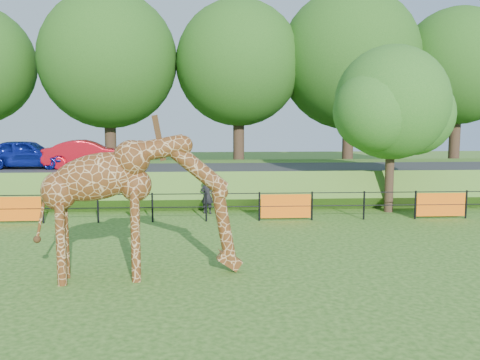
{
  "coord_description": "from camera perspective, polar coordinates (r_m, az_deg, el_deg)",
  "views": [
    {
      "loc": [
        0.11,
        -11.74,
        4.01
      ],
      "look_at": [
        1.06,
        4.44,
        2.0
      ],
      "focal_mm": 40.0,
      "sensor_mm": 36.0,
      "label": 1
    }
  ],
  "objects": [
    {
      "name": "giraffe",
      "position": [
        13.22,
        -10.49,
        -2.82
      ],
      "size": [
        5.02,
        1.51,
        3.53
      ],
      "primitive_type": null,
      "rotation": [
        0.0,
        0.0,
        0.12
      ],
      "color": "#5C3013",
      "rests_on": "ground"
    },
    {
      "name": "bg_tree_line",
      "position": [
        33.94,
        -0.34,
        12.45
      ],
      "size": [
        37.3,
        8.8,
        11.82
      ],
      "color": "#362418",
      "rests_on": "ground"
    },
    {
      "name": "ground",
      "position": [
        12.41,
        -3.77,
        -11.8
      ],
      "size": [
        90.0,
        90.0,
        0.0
      ],
      "primitive_type": "plane",
      "color": "#255114",
      "rests_on": "ground"
    },
    {
      "name": "tree_east",
      "position": [
        22.64,
        16.09,
        7.48
      ],
      "size": [
        5.4,
        4.71,
        6.76
      ],
      "color": "#362418",
      "rests_on": "ground"
    },
    {
      "name": "embankment",
      "position": [
        27.45,
        -3.56,
        0.02
      ],
      "size": [
        40.0,
        9.0,
        1.3
      ],
      "primitive_type": "cube",
      "color": "#255114",
      "rests_on": "ground"
    },
    {
      "name": "road",
      "position": [
        25.88,
        -3.58,
        1.17
      ],
      "size": [
        40.0,
        5.0,
        0.12
      ],
      "primitive_type": "cube",
      "color": "#2A2A2D",
      "rests_on": "embankment"
    },
    {
      "name": "perimeter_fence",
      "position": [
        20.04,
        -3.63,
        -2.89
      ],
      "size": [
        28.07,
        0.1,
        1.1
      ],
      "primitive_type": null,
      "color": "black",
      "rests_on": "ground"
    },
    {
      "name": "car_blue",
      "position": [
        27.52,
        -21.8,
        2.61
      ],
      "size": [
        4.12,
        1.77,
        1.39
      ],
      "primitive_type": "imported",
      "rotation": [
        0.0,
        0.0,
        1.54
      ],
      "color": "#1424A4",
      "rests_on": "road"
    },
    {
      "name": "car_red",
      "position": [
        26.76,
        -15.97,
        2.67
      ],
      "size": [
        4.17,
        1.8,
        1.33
      ],
      "primitive_type": "imported",
      "rotation": [
        0.0,
        0.0,
        1.67
      ],
      "color": "red",
      "rests_on": "road"
    },
    {
      "name": "visitor",
      "position": [
        21.59,
        -3.52,
        -1.7
      ],
      "size": [
        0.62,
        0.52,
        1.45
      ],
      "primitive_type": "imported",
      "rotation": [
        0.0,
        0.0,
        2.74
      ],
      "color": "black",
      "rests_on": "ground"
    }
  ]
}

